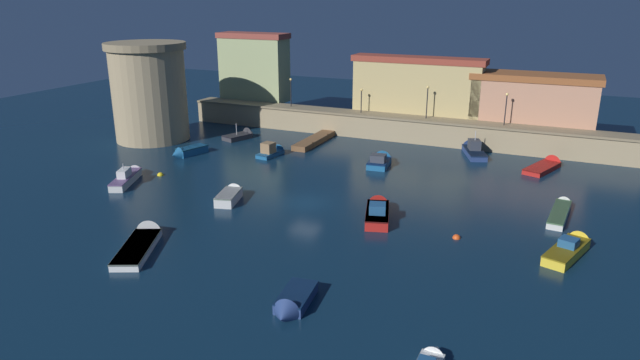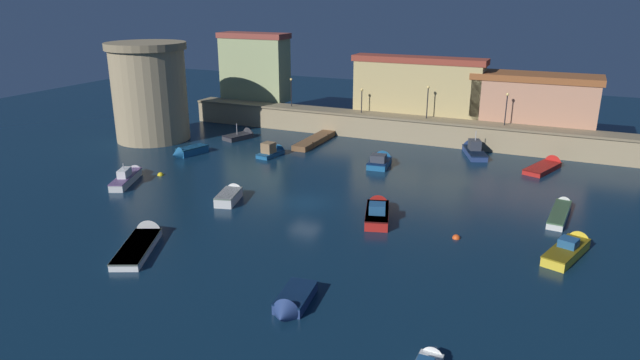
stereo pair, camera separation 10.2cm
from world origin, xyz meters
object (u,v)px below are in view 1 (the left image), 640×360
at_px(moored_boat_6, 273,151).
at_px(moored_boat_11, 472,149).
at_px(moored_boat_0, 243,135).
at_px(moored_boat_5, 380,160).
at_px(moored_boat_2, 292,303).
at_px(moored_boat_3, 548,165).
at_px(fortress_tower, 149,92).
at_px(quay_lamp_0, 291,88).
at_px(moored_boat_9, 378,210).
at_px(moored_boat_1, 231,195).
at_px(mooring_buoy_1, 160,175).
at_px(mooring_buoy_0, 456,238).
at_px(quay_lamp_3, 506,104).
at_px(moored_boat_13, 571,247).
at_px(moored_boat_12, 561,210).
at_px(moored_boat_7, 188,151).
at_px(moored_boat_8, 129,176).
at_px(moored_boat_10, 143,240).
at_px(quay_lamp_2, 427,97).
at_px(quay_lamp_1, 361,96).

distance_m(moored_boat_6, moored_boat_11, 21.80).
relative_size(moored_boat_0, moored_boat_5, 1.00).
relative_size(moored_boat_2, moored_boat_3, 0.65).
relative_size(fortress_tower, moored_boat_3, 1.71).
bearing_deg(moored_boat_11, quay_lamp_0, 62.36).
relative_size(quay_lamp_0, moored_boat_5, 0.80).
relative_size(quay_lamp_0, moored_boat_9, 0.58).
relative_size(fortress_tower, moored_boat_1, 2.59).
bearing_deg(mooring_buoy_1, mooring_buoy_0, -5.90).
bearing_deg(mooring_buoy_1, quay_lamp_3, 38.57).
xyz_separation_m(quay_lamp_0, mooring_buoy_0, (26.43, -25.95, -5.24)).
xyz_separation_m(mooring_buoy_0, mooring_buoy_1, (-28.92, 2.99, 0.00)).
bearing_deg(moored_boat_13, moored_boat_0, 81.74).
distance_m(moored_boat_1, mooring_buoy_0, 19.09).
bearing_deg(moored_boat_3, moored_boat_12, -152.71).
xyz_separation_m(quay_lamp_0, moored_boat_2, (19.97, -39.24, -4.90)).
relative_size(quay_lamp_3, moored_boat_6, 0.83).
relative_size(moored_boat_3, moored_boat_6, 1.54).
bearing_deg(moored_boat_9, moored_boat_7, 54.49).
distance_m(moored_boat_6, mooring_buoy_1, 12.59).
height_order(moored_boat_7, moored_boat_13, moored_boat_13).
distance_m(mooring_buoy_0, mooring_buoy_1, 29.08).
bearing_deg(moored_boat_8, moored_boat_10, -157.16).
distance_m(quay_lamp_2, moored_boat_1, 28.21).
xyz_separation_m(moored_boat_2, moored_boat_6, (-16.03, 27.09, 0.10)).
distance_m(moored_boat_13, mooring_buoy_1, 36.51).
bearing_deg(quay_lamp_1, quay_lamp_0, -180.00).
bearing_deg(moored_boat_11, moored_boat_1, 123.75).
relative_size(moored_boat_2, moored_boat_9, 0.69).
relative_size(quay_lamp_3, mooring_buoy_0, 6.25).
height_order(moored_boat_11, mooring_buoy_1, moored_boat_11).
relative_size(moored_boat_7, moored_boat_8, 0.67).
xyz_separation_m(moored_boat_2, moored_boat_10, (-13.39, 3.41, -0.07)).
distance_m(quay_lamp_0, moored_boat_7, 17.35).
bearing_deg(moored_boat_12, moored_boat_1, 112.01).
xyz_separation_m(moored_boat_2, moored_boat_3, (11.42, 34.27, -0.08)).
distance_m(moored_boat_5, mooring_buoy_1, 21.86).
height_order(fortress_tower, moored_boat_13, fortress_tower).
relative_size(moored_boat_2, moored_boat_13, 0.67).
bearing_deg(moored_boat_3, moored_boat_1, 150.84).
relative_size(moored_boat_6, moored_boat_10, 0.59).
distance_m(moored_boat_1, moored_boat_2, 18.42).
height_order(moored_boat_3, moored_boat_7, moored_boat_3).
height_order(moored_boat_8, mooring_buoy_1, moored_boat_8).
relative_size(mooring_buoy_0, mooring_buoy_1, 0.96).
bearing_deg(moored_boat_7, quay_lamp_0, -178.91).
xyz_separation_m(moored_boat_9, moored_boat_13, (14.05, -0.84, -0.08)).
height_order(moored_boat_6, moored_boat_12, moored_boat_6).
distance_m(quay_lamp_1, moored_boat_2, 40.85).
bearing_deg(moored_boat_11, moored_boat_12, -169.36).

